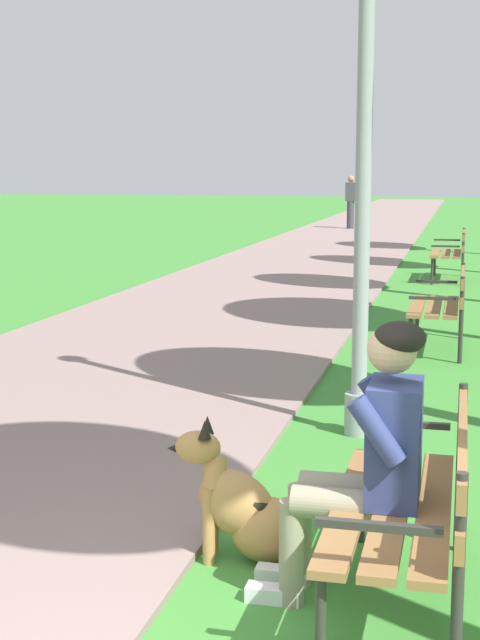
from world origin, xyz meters
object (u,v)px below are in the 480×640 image
object	(u,v)px
park_bench_far	(452,250)
person_seated_on_near_bench	(368,452)
park_bench_mid	(444,301)
pedestrian_distant	(351,202)
lamp_post_near	(364,130)
park_bench_near	(416,495)
dog_shepherd	(247,509)

from	to	relation	value
park_bench_far	person_seated_on_near_bench	bearing A→B (deg)	-90.82
park_bench_mid	pedestrian_distant	xyz separation A→B (m)	(-3.24, 18.98, 0.33)
park_bench_far	person_seated_on_near_bench	distance (m)	12.27
park_bench_far	pedestrian_distant	xyz separation A→B (m)	(-3.23, 12.71, 0.33)
person_seated_on_near_bench	lamp_post_near	xyz separation A→B (m)	(-0.32, 2.61, 1.45)
pedestrian_distant	person_seated_on_near_bench	bearing A→B (deg)	-83.04
park_bench_near	person_seated_on_near_bench	xyz separation A→B (m)	(-0.21, 0.03, 0.17)
dog_shepherd	pedestrian_distant	xyz separation A→B (m)	(-2.45, 24.68, 0.58)
park_bench_far	lamp_post_near	distance (m)	9.80
park_bench_far	lamp_post_near	xyz separation A→B (m)	(-0.50, -9.66, 1.62)
park_bench_mid	person_seated_on_near_bench	size ratio (longest dim) A/B	1.20
person_seated_on_near_bench	dog_shepherd	world-z (taller)	person_seated_on_near_bench
park_bench_mid	lamp_post_near	size ratio (longest dim) A/B	0.36
park_bench_near	lamp_post_near	world-z (taller)	lamp_post_near
person_seated_on_near_bench	dog_shepherd	distance (m)	0.79
dog_shepherd	lamp_post_near	bearing A→B (deg)	83.02
park_bench_near	lamp_post_near	size ratio (longest dim) A/B	0.36
person_seated_on_near_bench	dog_shepherd	size ratio (longest dim) A/B	1.50
park_bench_mid	dog_shepherd	distance (m)	5.75
park_bench_near	park_bench_far	bearing A→B (deg)	90.15
park_bench_near	pedestrian_distant	xyz separation A→B (m)	(-3.26, 25.01, 0.33)
park_bench_near	park_bench_mid	xyz separation A→B (m)	(-0.02, 6.02, 0.00)
park_bench_near	dog_shepherd	bearing A→B (deg)	157.99
lamp_post_near	pedestrian_distant	size ratio (longest dim) A/B	2.49
dog_shepherd	lamp_post_near	xyz separation A→B (m)	(0.28, 2.31, 1.87)
park_bench_far	person_seated_on_near_bench	size ratio (longest dim) A/B	1.20
lamp_post_near	pedestrian_distant	distance (m)	22.57
park_bench_mid	pedestrian_distant	bearing A→B (deg)	99.67
dog_shepherd	lamp_post_near	world-z (taller)	lamp_post_near
park_bench_near	lamp_post_near	xyz separation A→B (m)	(-0.53, 2.63, 1.62)
person_seated_on_near_bench	park_bench_mid	bearing A→B (deg)	88.23
park_bench_mid	lamp_post_near	distance (m)	3.79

